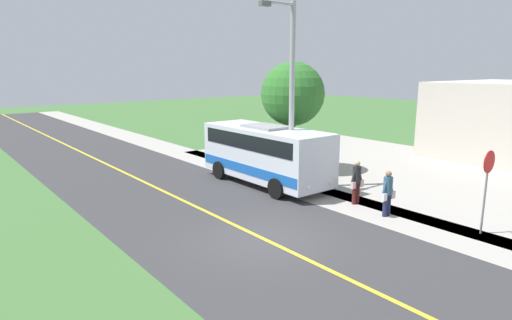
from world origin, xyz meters
name	(u,v)px	position (x,y,z in m)	size (l,w,h in m)	color
ground_plane	(264,239)	(0.00, 0.00, 0.00)	(120.00, 120.00, 0.00)	#3D6633
road_surface	(264,239)	(0.00, 0.00, 0.00)	(8.00, 100.00, 0.01)	#333335
sidewalk	(363,208)	(-5.20, 0.00, 0.00)	(2.40, 100.00, 0.01)	#9E9991
road_centre_line	(264,239)	(0.00, 0.00, 0.01)	(0.16, 100.00, 0.00)	gold
shuttle_bus_front	(266,152)	(-4.52, -5.35, 1.57)	(2.69, 7.20, 2.85)	silver
pedestrian_with_bags	(388,192)	(-5.11, 1.14, 0.95)	(0.72, 0.34, 1.76)	#1E2347
pedestrian_waiting	(357,181)	(-5.40, -0.56, 0.99)	(0.72, 0.34, 1.83)	#4C1919
stop_sign	(487,178)	(-6.10, 4.23, 1.96)	(0.76, 0.07, 2.88)	slate
street_light_pole	(290,89)	(-4.88, -4.09, 4.59)	(1.97, 0.24, 8.36)	#9E9EA3
tree_curbside	(293,94)	(-7.40, -6.59, 4.15)	(3.39, 3.39, 5.87)	#4C3826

